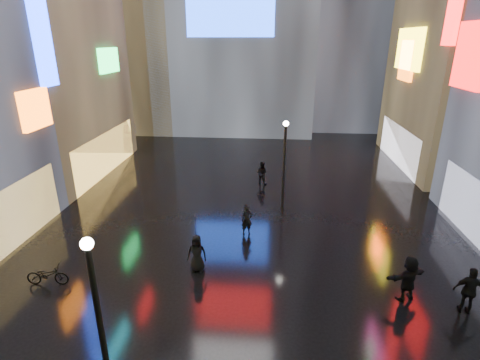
# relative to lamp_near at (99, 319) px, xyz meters

# --- Properties ---
(ground) EXTENTS (140.00, 140.00, 0.00)m
(ground) POSITION_rel_lamp_near_xyz_m (3.09, 12.47, -2.94)
(ground) COLOR black
(ground) RESTS_ON ground
(building_left_far) EXTENTS (10.28, 12.00, 22.00)m
(building_left_far) POSITION_rel_lamp_near_xyz_m (-12.89, 18.47, 8.04)
(building_left_far) COLOR black
(building_left_far) RESTS_ON ground
(tower_flank_left) EXTENTS (10.00, 10.00, 26.00)m
(tower_flank_left) POSITION_rel_lamp_near_xyz_m (-10.91, 34.47, 10.06)
(tower_flank_left) COLOR black
(tower_flank_left) RESTS_ON ground
(lamp_near) EXTENTS (0.30, 0.30, 5.20)m
(lamp_near) POSITION_rel_lamp_near_xyz_m (0.00, 0.00, 0.00)
(lamp_near) COLOR black
(lamp_near) RESTS_ON ground
(lamp_far) EXTENTS (0.30, 0.30, 5.20)m
(lamp_far) POSITION_rel_lamp_near_xyz_m (4.86, 13.20, 0.00)
(lamp_far) COLOR black
(lamp_far) RESTS_ON ground
(pedestrian_3) EXTENTS (1.14, 0.63, 1.84)m
(pedestrian_3) POSITION_rel_lamp_near_xyz_m (11.34, 4.73, -2.02)
(pedestrian_3) COLOR black
(pedestrian_3) RESTS_ON ground
(pedestrian_4) EXTENTS (0.83, 0.55, 1.68)m
(pedestrian_4) POSITION_rel_lamp_near_xyz_m (1.08, 6.49, -2.10)
(pedestrian_4) COLOR black
(pedestrian_4) RESTS_ON ground
(pedestrian_5) EXTENTS (1.78, 1.18, 1.84)m
(pedestrian_5) POSITION_rel_lamp_near_xyz_m (9.39, 5.30, -2.03)
(pedestrian_5) COLOR black
(pedestrian_5) RESTS_ON ground
(pedestrian_6) EXTENTS (0.68, 0.56, 1.59)m
(pedestrian_6) POSITION_rel_lamp_near_xyz_m (2.98, 9.88, -2.15)
(pedestrian_6) COLOR black
(pedestrian_6) RESTS_ON ground
(pedestrian_7) EXTENTS (0.93, 0.82, 1.58)m
(pedestrian_7) POSITION_rel_lamp_near_xyz_m (3.51, 17.01, -2.15)
(pedestrian_7) COLOR black
(pedestrian_7) RESTS_ON ground
(umbrella_2) EXTENTS (1.36, 1.37, 0.95)m
(umbrella_2) POSITION_rel_lamp_near_xyz_m (1.08, 6.49, -0.79)
(umbrella_2) COLOR black
(umbrella_2) RESTS_ON pedestrian_4
(bicycle) EXTENTS (1.74, 0.72, 0.89)m
(bicycle) POSITION_rel_lamp_near_xyz_m (-4.77, 5.01, -2.50)
(bicycle) COLOR black
(bicycle) RESTS_ON ground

